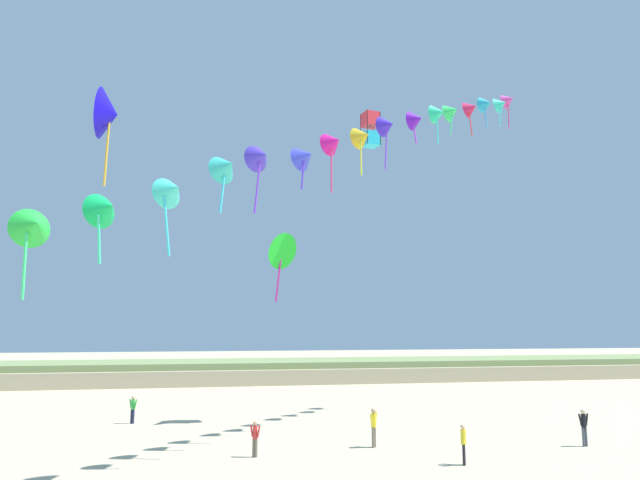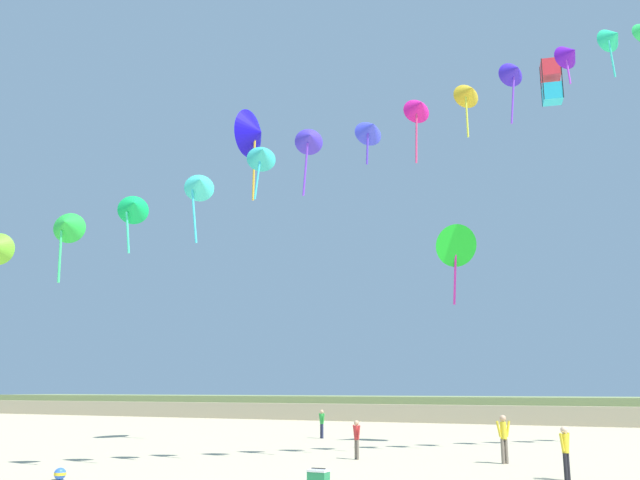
{
  "view_description": "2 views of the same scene",
  "coord_description": "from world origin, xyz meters",
  "px_view_note": "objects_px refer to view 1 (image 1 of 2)",
  "views": [
    {
      "loc": [
        -3.52,
        -13.54,
        5.53
      ],
      "look_at": [
        1.21,
        11.49,
        9.4
      ],
      "focal_mm": 32.0,
      "sensor_mm": 36.0,
      "label": 1
    },
    {
      "loc": [
        9.37,
        -13.69,
        2.72
      ],
      "look_at": [
        -1.23,
        8.07,
        8.05
      ],
      "focal_mm": 38.0,
      "sensor_mm": 36.0,
      "label": 2
    }
  ],
  "objects_px": {
    "large_kite_high_solo": "(109,114)",
    "large_kite_mid_trail": "(279,250)",
    "large_kite_low_lead": "(370,130)",
    "person_far_right": "(584,425)",
    "person_near_right": "(133,407)",
    "person_mid_center": "(374,425)",
    "person_near_left": "(255,436)",
    "person_far_left": "(463,441)"
  },
  "relations": [
    {
      "from": "person_far_left",
      "to": "person_far_right",
      "type": "distance_m",
      "value": 7.49
    },
    {
      "from": "person_near_right",
      "to": "person_mid_center",
      "type": "relative_size",
      "value": 0.89
    },
    {
      "from": "large_kite_mid_trail",
      "to": "person_near_left",
      "type": "bearing_deg",
      "value": -102.41
    },
    {
      "from": "person_near_right",
      "to": "person_far_right",
      "type": "relative_size",
      "value": 0.93
    },
    {
      "from": "person_near_left",
      "to": "large_kite_low_lead",
      "type": "relative_size",
      "value": 0.68
    },
    {
      "from": "person_near_right",
      "to": "person_near_left",
      "type": "bearing_deg",
      "value": -57.39
    },
    {
      "from": "person_near_left",
      "to": "large_kite_mid_trail",
      "type": "xyz_separation_m",
      "value": [
        1.94,
        8.83,
        9.29
      ]
    },
    {
      "from": "person_mid_center",
      "to": "person_far_right",
      "type": "distance_m",
      "value": 9.88
    },
    {
      "from": "person_near_left",
      "to": "person_far_left",
      "type": "relative_size",
      "value": 0.94
    },
    {
      "from": "person_far_right",
      "to": "person_mid_center",
      "type": "bearing_deg",
      "value": 170.58
    },
    {
      "from": "person_far_left",
      "to": "person_near_right",
      "type": "bearing_deg",
      "value": 138.47
    },
    {
      "from": "person_mid_center",
      "to": "large_kite_low_lead",
      "type": "height_order",
      "value": "large_kite_low_lead"
    },
    {
      "from": "person_mid_center",
      "to": "person_far_left",
      "type": "relative_size",
      "value": 1.1
    },
    {
      "from": "person_mid_center",
      "to": "person_near_right",
      "type": "bearing_deg",
      "value": 143.17
    },
    {
      "from": "large_kite_low_lead",
      "to": "person_far_left",
      "type": "bearing_deg",
      "value": -86.64
    },
    {
      "from": "person_near_left",
      "to": "person_mid_center",
      "type": "relative_size",
      "value": 0.85
    },
    {
      "from": "person_near_right",
      "to": "large_kite_mid_trail",
      "type": "distance_m",
      "value": 12.44
    },
    {
      "from": "large_kite_low_lead",
      "to": "person_far_right",
      "type": "bearing_deg",
      "value": -47.52
    },
    {
      "from": "large_kite_low_lead",
      "to": "large_kite_high_solo",
      "type": "relative_size",
      "value": 0.43
    },
    {
      "from": "person_far_left",
      "to": "large_kite_high_solo",
      "type": "relative_size",
      "value": 0.31
    },
    {
      "from": "person_near_right",
      "to": "person_far_left",
      "type": "height_order",
      "value": "person_far_left"
    },
    {
      "from": "person_near_left",
      "to": "person_near_right",
      "type": "xyz_separation_m",
      "value": [
        -6.31,
        9.86,
        0.04
      ]
    },
    {
      "from": "person_far_left",
      "to": "large_kite_mid_trail",
      "type": "relative_size",
      "value": 0.37
    },
    {
      "from": "large_kite_high_solo",
      "to": "large_kite_mid_trail",
      "type": "bearing_deg",
      "value": 27.83
    },
    {
      "from": "person_near_left",
      "to": "person_far_right",
      "type": "xyz_separation_m",
      "value": [
        15.32,
        -0.65,
        0.11
      ]
    },
    {
      "from": "large_kite_low_lead",
      "to": "large_kite_mid_trail",
      "type": "xyz_separation_m",
      "value": [
        -5.63,
        1.02,
        -7.7
      ]
    },
    {
      "from": "person_near_right",
      "to": "large_kite_high_solo",
      "type": "relative_size",
      "value": 0.3
    },
    {
      "from": "person_near_right",
      "to": "large_kite_low_lead",
      "type": "xyz_separation_m",
      "value": [
        13.88,
        -2.06,
        16.95
      ]
    },
    {
      "from": "person_near_right",
      "to": "person_mid_center",
      "type": "height_order",
      "value": "person_mid_center"
    },
    {
      "from": "person_far_right",
      "to": "large_kite_low_lead",
      "type": "xyz_separation_m",
      "value": [
        -7.74,
        8.46,
        16.88
      ]
    },
    {
      "from": "person_near_right",
      "to": "person_mid_center",
      "type": "xyz_separation_m",
      "value": [
        11.88,
        -8.9,
        0.11
      ]
    },
    {
      "from": "person_near_right",
      "to": "person_far_left",
      "type": "bearing_deg",
      "value": -41.53
    },
    {
      "from": "large_kite_mid_trail",
      "to": "large_kite_high_solo",
      "type": "relative_size",
      "value": 0.85
    },
    {
      "from": "person_near_left",
      "to": "person_far_right",
      "type": "height_order",
      "value": "person_far_right"
    },
    {
      "from": "large_kite_low_lead",
      "to": "large_kite_high_solo",
      "type": "xyz_separation_m",
      "value": [
        -15.02,
        -3.94,
        -1.54
      ]
    },
    {
      "from": "person_near_right",
      "to": "person_far_right",
      "type": "bearing_deg",
      "value": -25.93
    },
    {
      "from": "person_near_right",
      "to": "large_kite_low_lead",
      "type": "relative_size",
      "value": 0.71
    },
    {
      "from": "person_mid_center",
      "to": "large_kite_high_solo",
      "type": "distance_m",
      "value": 20.29
    },
    {
      "from": "large_kite_mid_trail",
      "to": "large_kite_high_solo",
      "type": "xyz_separation_m",
      "value": [
        -9.4,
        -4.96,
        6.15
      ]
    },
    {
      "from": "person_near_right",
      "to": "large_kite_high_solo",
      "type": "height_order",
      "value": "large_kite_high_solo"
    },
    {
      "from": "person_near_right",
      "to": "person_far_right",
      "type": "distance_m",
      "value": 24.05
    },
    {
      "from": "large_kite_high_solo",
      "to": "person_mid_center",
      "type": "bearing_deg",
      "value": -12.57
    }
  ]
}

